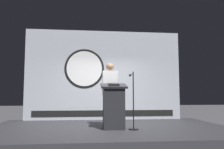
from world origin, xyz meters
TOP-DOWN VIEW (x-y plane):
  - ground_plane at (0.00, 0.00)m, footprint 40.00×40.00m
  - stage_platform at (0.00, 0.00)m, footprint 6.40×4.00m
  - banner_display at (-0.02, 1.85)m, footprint 5.41×0.12m
  - podium at (0.07, -0.41)m, footprint 0.64×0.50m
  - speaker_person at (0.03, 0.07)m, footprint 0.40×0.26m
  - microphone_stand at (0.54, -0.50)m, footprint 0.24×0.57m

SIDE VIEW (x-z plane):
  - ground_plane at x=0.00m, z-range 0.00..0.00m
  - stage_platform at x=0.00m, z-range 0.00..0.30m
  - microphone_stand at x=0.54m, z-range 0.09..1.51m
  - podium at x=0.07m, z-range 0.29..1.43m
  - speaker_person at x=0.03m, z-range 0.32..2.04m
  - banner_display at x=-0.02m, z-range 0.29..3.40m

